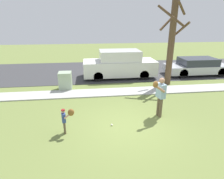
% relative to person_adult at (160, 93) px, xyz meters
% --- Properties ---
extents(ground_plane, '(48.00, 48.00, 0.00)m').
position_rel_person_adult_xyz_m(ground_plane, '(-1.49, 2.92, -1.04)').
color(ground_plane, olive).
extents(sidewalk_strip, '(36.00, 1.20, 0.06)m').
position_rel_person_adult_xyz_m(sidewalk_strip, '(-1.49, 3.02, -1.01)').
color(sidewalk_strip, '#B2B2AD').
rests_on(sidewalk_strip, ground).
extents(road_surface, '(36.00, 6.80, 0.02)m').
position_rel_person_adult_xyz_m(road_surface, '(-1.49, 8.02, -1.03)').
color(road_surface, '#38383A').
rests_on(road_surface, ground).
extents(person_adult, '(0.66, 0.73, 1.69)m').
position_rel_person_adult_xyz_m(person_adult, '(0.00, 0.00, 0.00)').
color(person_adult, brown).
rests_on(person_adult, ground).
extents(person_child, '(0.48, 0.34, 0.99)m').
position_rel_person_adult_xyz_m(person_child, '(-3.68, -0.84, -0.39)').
color(person_child, brown).
rests_on(person_child, ground).
extents(baseball, '(0.07, 0.07, 0.07)m').
position_rel_person_adult_xyz_m(baseball, '(-2.04, -0.52, -1.00)').
color(baseball, white).
rests_on(baseball, ground).
extents(utility_cabinet, '(0.72, 0.70, 1.03)m').
position_rel_person_adult_xyz_m(utility_cabinet, '(-4.22, 3.92, -0.52)').
color(utility_cabinet, '#9EB293').
rests_on(utility_cabinet, ground).
extents(street_tree_near, '(1.85, 1.88, 5.02)m').
position_rel_person_adult_xyz_m(street_tree_near, '(2.09, 4.10, 1.64)').
color(street_tree_near, brown).
rests_on(street_tree_near, ground).
extents(parked_van_white, '(5.00, 1.95, 1.88)m').
position_rel_person_adult_xyz_m(parked_van_white, '(-0.68, 6.04, -0.14)').
color(parked_van_white, silver).
rests_on(parked_van_white, road_surface).
extents(parked_sedan_silver, '(4.60, 1.80, 1.23)m').
position_rel_person_adult_xyz_m(parked_sedan_silver, '(5.11, 5.99, -0.42)').
color(parked_sedan_silver, silver).
rests_on(parked_sedan_silver, road_surface).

